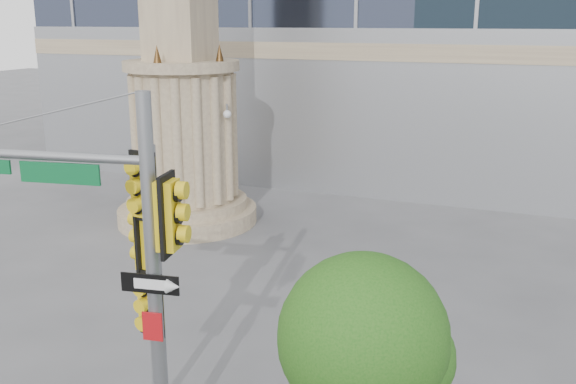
% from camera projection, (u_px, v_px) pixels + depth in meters
% --- Properties ---
extents(monument, '(4.40, 4.40, 16.60)m').
position_uv_depth(monument, '(181.00, 46.00, 19.18)').
color(monument, gray).
rests_on(monument, ground).
extents(main_signal_pole, '(4.19, 1.04, 5.42)m').
position_uv_depth(main_signal_pole, '(85.00, 240.00, 8.82)').
color(main_signal_pole, slate).
rests_on(main_signal_pole, ground).
extents(secondary_signal_pole, '(0.77, 0.64, 4.44)m').
position_uv_depth(secondary_signal_pole, '(150.00, 258.00, 10.23)').
color(secondary_signal_pole, slate).
rests_on(secondary_signal_pole, ground).
extents(street_tree, '(2.24, 2.19, 3.50)m').
position_uv_depth(street_tree, '(366.00, 344.00, 8.14)').
color(street_tree, gray).
rests_on(street_tree, ground).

